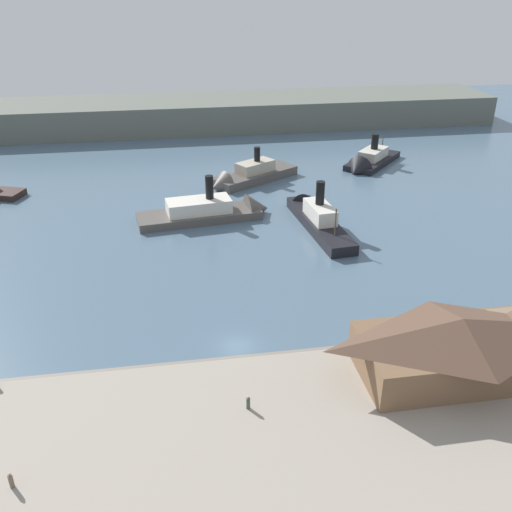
{
  "coord_description": "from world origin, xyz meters",
  "views": [
    {
      "loc": [
        -6.8,
        -55.78,
        40.63
      ],
      "look_at": [
        5.57,
        19.73,
        2.0
      ],
      "focal_mm": 39.49,
      "sensor_mm": 36.0,
      "label": 1
    }
  ],
  "objects": [
    {
      "name": "pedestrian_at_waters_edge",
      "position": [
        -0.49,
        -12.38,
        1.92
      ],
      "size": [
        0.39,
        0.39,
        1.57
      ],
      "color": "#3D4C42",
      "rests_on": "quay_promenade"
    },
    {
      "name": "ferry_approaching_east",
      "position": [
        39.43,
        65.16,
        1.16
      ],
      "size": [
        18.2,
        18.95,
        9.46
      ],
      "color": "black",
      "rests_on": "ground"
    },
    {
      "name": "far_headland",
      "position": [
        0.0,
        110.0,
        4.0
      ],
      "size": [
        180.0,
        24.0,
        8.0
      ],
      "primitive_type": "cube",
      "color": "#60665B",
      "rests_on": "ground"
    },
    {
      "name": "pedestrian_near_east_shed",
      "position": [
        -21.9,
        -18.74,
        1.95
      ],
      "size": [
        0.41,
        0.41,
        1.64
      ],
      "color": "#6B5B4C",
      "rests_on": "quay_promenade"
    },
    {
      "name": "quay_promenade",
      "position": [
        0.0,
        -22.0,
        0.6
      ],
      "size": [
        110.0,
        36.0,
        1.2
      ],
      "primitive_type": "cube",
      "color": "#9E9384",
      "rests_on": "ground"
    },
    {
      "name": "ferry_moored_east",
      "position": [
        18.77,
        34.78,
        1.57
      ],
      "size": [
        6.9,
        25.84,
        9.85
      ],
      "color": "black",
      "rests_on": "ground"
    },
    {
      "name": "ferry_shed_central_terminal",
      "position": [
        22.9,
        -10.06,
        4.64
      ],
      "size": [
        21.56,
        10.92,
        6.77
      ],
      "color": "brown",
      "rests_on": "quay_promenade"
    },
    {
      "name": "ferry_outer_harbor",
      "position": [
        1.54,
        40.46,
        1.37
      ],
      "size": [
        25.0,
        9.62,
        10.53
      ],
      "color": "#514C47",
      "rests_on": "ground"
    },
    {
      "name": "seawall_edge",
      "position": [
        0.0,
        -3.6,
        0.5
      ],
      "size": [
        110.0,
        0.8,
        1.0
      ],
      "primitive_type": "cube",
      "color": "gray",
      "rests_on": "ground"
    },
    {
      "name": "ferry_near_quay",
      "position": [
        9.79,
        58.65,
        1.39
      ],
      "size": [
        21.42,
        16.36,
        9.2
      ],
      "color": "#514C47",
      "rests_on": "ground"
    },
    {
      "name": "ground_plane",
      "position": [
        0.0,
        0.0,
        0.0
      ],
      "size": [
        320.0,
        320.0,
        0.0
      ],
      "primitive_type": "plane",
      "color": "slate"
    }
  ]
}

